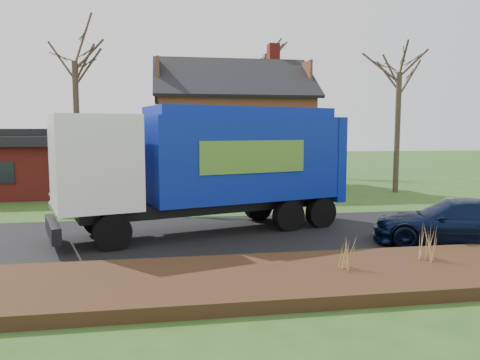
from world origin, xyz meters
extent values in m
plane|color=#274A18|center=(0.00, 0.00, 0.00)|extent=(120.00, 120.00, 0.00)
cube|color=black|center=(0.00, 0.00, 0.01)|extent=(80.00, 7.00, 0.02)
cube|color=black|center=(0.00, -5.30, 0.15)|extent=(80.00, 3.50, 0.30)
cube|color=beige|center=(2.00, 14.00, 1.35)|extent=(9.00, 7.50, 2.70)
cube|color=#502D16|center=(2.00, 14.00, 4.10)|extent=(9.00, 7.50, 2.80)
cube|color=maroon|center=(5.00, 15.00, 8.46)|extent=(0.70, 0.90, 1.60)
cube|color=beige|center=(-4.20, 13.50, 1.30)|extent=(3.50, 5.50, 2.60)
cube|color=black|center=(-4.20, 13.50, 2.72)|extent=(3.90, 5.90, 0.24)
cylinder|color=black|center=(-3.88, -1.42, 0.57)|extent=(1.20, 0.69, 1.14)
cylinder|color=black|center=(-4.54, 0.79, 0.57)|extent=(1.20, 0.69, 1.14)
cylinder|color=black|center=(2.10, 0.37, 0.57)|extent=(1.20, 0.69, 1.14)
cylinder|color=black|center=(1.44, 2.57, 0.57)|extent=(1.20, 0.69, 1.14)
cylinder|color=black|center=(3.47, 0.78, 0.57)|extent=(1.20, 0.69, 1.14)
cylinder|color=black|center=(2.81, 2.98, 0.57)|extent=(1.20, 0.69, 1.14)
cube|color=black|center=(-0.54, 0.78, 0.93)|extent=(9.40, 3.96, 0.38)
cube|color=white|center=(-4.47, -0.39, 2.63)|extent=(3.20, 3.34, 2.96)
cube|color=black|center=(-5.62, -0.74, 2.79)|extent=(0.77, 2.33, 0.99)
cube|color=black|center=(-5.73, -0.77, 0.60)|extent=(1.05, 2.70, 0.49)
cube|color=navy|center=(0.46, 1.08, 2.63)|extent=(7.39, 4.60, 2.96)
cube|color=navy|center=(0.46, 1.08, 4.27)|extent=(6.98, 4.19, 0.33)
cube|color=navy|center=(3.87, 2.10, 2.52)|extent=(1.17, 2.78, 3.18)
cube|color=#568C2E|center=(0.70, -0.30, 2.74)|extent=(3.79, 1.17, 1.09)
cube|color=#568C2E|center=(-0.09, 2.36, 2.74)|extent=(3.79, 1.17, 1.09)
imported|color=#A8ABB0|center=(-4.87, 5.03, 0.71)|extent=(4.54, 2.56, 1.42)
imported|color=black|center=(6.77, -2.55, 0.74)|extent=(5.48, 3.97, 1.47)
cylinder|color=#3F3025|center=(-6.62, 9.34, 3.55)|extent=(0.29, 0.29, 7.09)
cylinder|color=#3F3526|center=(11.13, 9.63, 3.46)|extent=(0.32, 0.32, 6.92)
cylinder|color=#3C3124|center=(5.57, 23.10, 4.73)|extent=(0.36, 0.36, 9.47)
cone|color=tan|center=(2.01, -5.33, 0.72)|extent=(0.04, 0.04, 0.84)
cone|color=tan|center=(1.88, -5.33, 0.72)|extent=(0.04, 0.04, 0.84)
cone|color=tan|center=(2.14, -5.33, 0.72)|extent=(0.04, 0.04, 0.84)
cone|color=tan|center=(2.01, -5.23, 0.72)|extent=(0.04, 0.04, 0.84)
cone|color=tan|center=(2.01, -5.44, 0.72)|extent=(0.04, 0.04, 0.84)
cone|color=tan|center=(4.38, -4.89, 0.78)|extent=(0.05, 0.05, 0.96)
cone|color=tan|center=(4.22, -4.89, 0.78)|extent=(0.05, 0.05, 0.96)
cone|color=tan|center=(4.55, -4.89, 0.78)|extent=(0.05, 0.05, 0.96)
cone|color=tan|center=(4.38, -4.76, 0.78)|extent=(0.05, 0.05, 0.96)
cone|color=tan|center=(4.38, -5.03, 0.78)|extent=(0.05, 0.05, 0.96)
camera|label=1|loc=(-2.36, -15.71, 3.64)|focal=35.00mm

